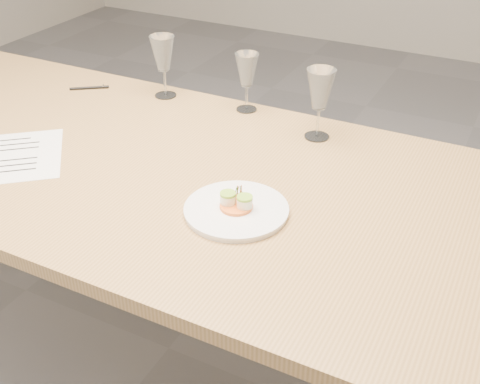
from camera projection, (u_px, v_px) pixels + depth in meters
The scene contains 8 objects.
ground at pixel (169, 348), 2.11m from camera, with size 7.00×7.00×0.00m, color slate.
dining_table at pixel (154, 182), 1.75m from camera, with size 2.40×1.00×0.75m.
dinner_plate at pixel (236, 209), 1.48m from camera, with size 0.26×0.26×0.07m.
recipe_sheet at pixel (18, 156), 1.74m from camera, with size 0.38×0.39×0.00m.
ballpoint_pen at pixel (90, 88), 2.16m from camera, with size 0.12×0.09×0.01m.
wine_glass_0 at pixel (163, 55), 2.03m from camera, with size 0.09×0.09×0.21m.
wine_glass_1 at pixel (247, 71), 1.94m from camera, with size 0.08×0.08×0.19m.
wine_glass_2 at pixel (320, 91), 1.76m from camera, with size 0.09×0.09×0.22m.
Camera 1 is at (0.90, -1.22, 1.58)m, focal length 45.00 mm.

